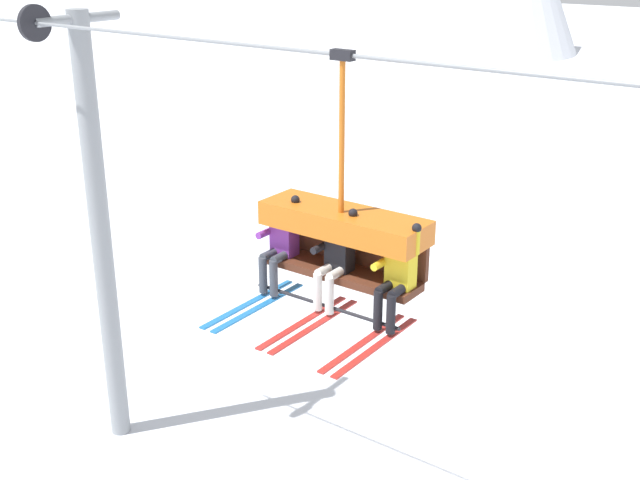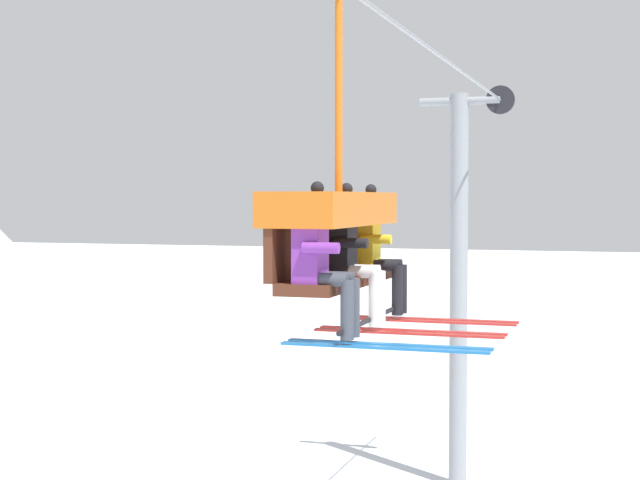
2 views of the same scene
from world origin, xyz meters
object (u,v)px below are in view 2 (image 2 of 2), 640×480
(skier_purple, at_px, (324,261))
(skier_yellow, at_px, (378,250))
(chairlift_chair, at_px, (331,223))
(skier_black, at_px, (354,255))
(lift_tower_far, at_px, (460,280))

(skier_purple, bearing_deg, skier_yellow, 0.00)
(chairlift_chair, xyz_separation_m, skier_yellow, (0.87, -0.21, -0.29))
(chairlift_chair, distance_m, skier_black, 0.36)
(lift_tower_far, distance_m, skier_purple, 11.96)
(skier_black, bearing_deg, chairlift_chair, 90.89)
(lift_tower_far, relative_size, chairlift_chair, 2.60)
(lift_tower_far, bearing_deg, skier_yellow, -174.80)
(lift_tower_far, xyz_separation_m, chairlift_chair, (-11.00, -0.71, 1.41))
(lift_tower_far, relative_size, skier_black, 4.71)
(skier_black, relative_size, skier_yellow, 1.00)
(lift_tower_far, height_order, skier_purple, lift_tower_far)
(skier_purple, bearing_deg, chairlift_chair, 13.86)
(chairlift_chair, height_order, skier_purple, chairlift_chair)
(skier_purple, bearing_deg, skier_black, 0.00)
(skier_black, distance_m, skier_yellow, 0.87)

